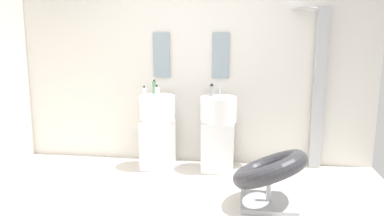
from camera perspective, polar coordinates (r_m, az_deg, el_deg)
The scene contains 13 objects.
ground_plane at distance 3.93m, azimuth -3.32°, elevation -15.59°, with size 4.80×3.60×0.04m, color silver.
rear_partition at distance 5.15m, azimuth -0.09°, elevation 6.28°, with size 4.80×0.10×2.60m, color silver.
pedestal_sink_left at distance 4.98m, azimuth -5.13°, elevation -3.25°, with size 0.45×0.45×1.05m.
pedestal_sink_right at distance 4.87m, azimuth 3.90°, elevation -3.56°, with size 0.45×0.45×1.05m.
vanity_mirror_left at distance 5.13m, azimuth -4.56°, elevation 7.85°, with size 0.22×0.03×0.59m, color #8C9EA8.
vanity_mirror_right at distance 5.03m, azimuth 4.27°, elevation 7.79°, with size 0.22×0.03×0.59m, color #8C9EA8.
shower_column at distance 5.10m, azimuth 18.22°, elevation 3.17°, with size 0.49×0.24×2.05m.
lounge_chair at distance 3.99m, azimuth 11.43°, elevation -9.54°, with size 1.04×1.04×0.65m.
soap_bottle_white at distance 4.72m, azimuth -5.25°, elevation 2.39°, with size 0.05×0.05×0.16m.
soap_bottle_black at distance 4.90m, azimuth 2.95°, elevation 2.70°, with size 0.05×0.05×0.15m.
soap_bottle_green at distance 5.01m, azimuth -5.62°, elevation 3.08°, with size 0.05×0.05×0.19m.
soap_bottle_grey at distance 4.86m, azimuth 2.97°, elevation 2.60°, with size 0.06×0.06×0.14m.
soap_bottle_clear at distance 4.89m, azimuth -7.12°, elevation 2.47°, with size 0.05×0.05×0.12m.
Camera 1 is at (0.66, -3.43, 1.76)m, focal length 35.86 mm.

